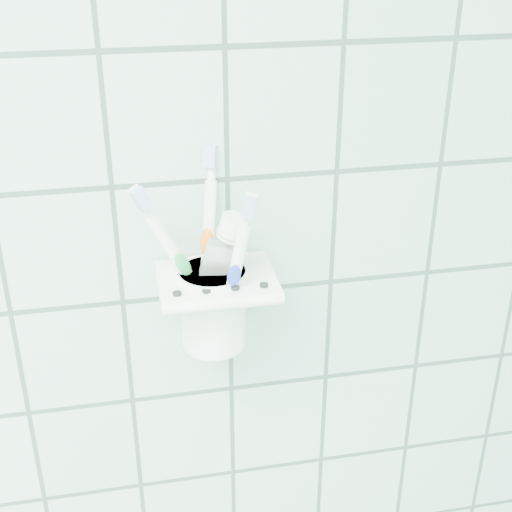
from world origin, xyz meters
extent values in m
cube|color=white|center=(0.66, 1.19, 1.28)|extent=(0.05, 0.02, 0.03)
cube|color=white|center=(0.66, 1.15, 1.29)|extent=(0.12, 0.09, 0.01)
cylinder|color=white|center=(0.66, 1.11, 1.29)|extent=(0.12, 0.01, 0.01)
cylinder|color=black|center=(0.62, 1.12, 1.30)|extent=(0.01, 0.01, 0.00)
cylinder|color=black|center=(0.65, 1.12, 1.30)|extent=(0.01, 0.01, 0.00)
cylinder|color=black|center=(0.68, 1.12, 1.30)|extent=(0.01, 0.01, 0.00)
cylinder|color=black|center=(0.71, 1.12, 1.30)|extent=(0.01, 0.01, 0.00)
cylinder|color=white|center=(0.66, 1.16, 1.26)|extent=(0.07, 0.07, 0.09)
cylinder|color=white|center=(0.66, 1.16, 1.30)|extent=(0.07, 0.07, 0.01)
cylinder|color=black|center=(0.66, 1.16, 1.30)|extent=(0.06, 0.06, 0.00)
cylinder|color=white|center=(0.67, 1.16, 1.30)|extent=(0.08, 0.02, 0.15)
cylinder|color=white|center=(0.67, 1.16, 1.39)|extent=(0.02, 0.01, 0.02)
cube|color=silver|center=(0.67, 1.15, 1.40)|extent=(0.02, 0.01, 0.02)
cube|color=white|center=(0.67, 1.16, 1.40)|extent=(0.02, 0.01, 0.03)
ellipsoid|color=green|center=(0.67, 1.15, 1.32)|extent=(0.02, 0.01, 0.03)
cylinder|color=white|center=(0.65, 1.15, 1.31)|extent=(0.04, 0.06, 0.16)
cylinder|color=white|center=(0.65, 1.15, 1.40)|extent=(0.01, 0.02, 0.02)
cube|color=silver|center=(0.65, 1.15, 1.41)|extent=(0.02, 0.02, 0.02)
cube|color=white|center=(0.65, 1.15, 1.41)|extent=(0.02, 0.02, 0.02)
ellipsoid|color=orange|center=(0.65, 1.15, 1.33)|extent=(0.02, 0.02, 0.03)
cylinder|color=white|center=(0.66, 1.14, 1.30)|extent=(0.04, 0.04, 0.15)
cylinder|color=white|center=(0.66, 1.14, 1.38)|extent=(0.01, 0.01, 0.02)
cube|color=silver|center=(0.66, 1.13, 1.39)|extent=(0.02, 0.01, 0.02)
cube|color=white|center=(0.66, 1.14, 1.39)|extent=(0.02, 0.01, 0.02)
ellipsoid|color=#1E38A5|center=(0.66, 1.13, 1.32)|extent=(0.02, 0.01, 0.03)
cube|color=silver|center=(0.65, 1.16, 1.28)|extent=(0.07, 0.03, 0.11)
cube|color=silver|center=(0.65, 1.16, 1.23)|extent=(0.04, 0.01, 0.02)
cone|color=silver|center=(0.65, 1.16, 1.34)|extent=(0.04, 0.04, 0.03)
cylinder|color=white|center=(0.65, 1.16, 1.36)|extent=(0.04, 0.03, 0.03)
camera|label=1|loc=(0.58, 0.54, 1.63)|focal=50.00mm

